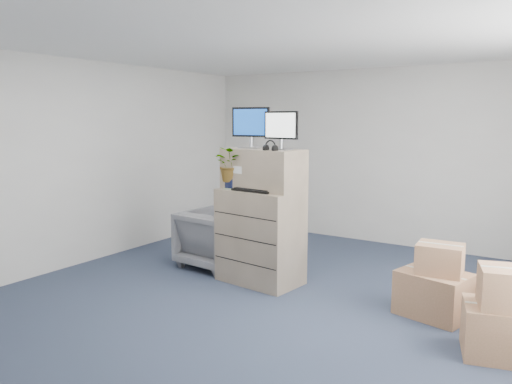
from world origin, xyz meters
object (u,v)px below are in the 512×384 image
(water_bottle, at_px, (270,177))
(filing_cabinet_lower, at_px, (260,236))
(monitor_left, at_px, (251,125))
(potted_plant, at_px, (231,169))
(monitor_right, at_px, (281,128))
(office_chair, at_px, (215,236))
(keyboard, at_px, (254,190))

(water_bottle, bearing_deg, filing_cabinet_lower, -139.92)
(monitor_left, bearing_deg, water_bottle, -10.21)
(potted_plant, bearing_deg, monitor_right, 11.40)
(filing_cabinet_lower, height_order, office_chair, filing_cabinet_lower)
(monitor_right, height_order, water_bottle, monitor_right)
(monitor_left, height_order, water_bottle, monitor_left)
(monitor_right, relative_size, office_chair, 0.53)
(filing_cabinet_lower, xyz_separation_m, keyboard, (0.00, -0.13, 0.59))
(filing_cabinet_lower, relative_size, monitor_left, 2.27)
(filing_cabinet_lower, bearing_deg, potted_plant, -158.05)
(keyboard, xyz_separation_m, office_chair, (-0.87, 0.36, -0.74))
(monitor_left, relative_size, monitor_right, 1.12)
(monitor_right, bearing_deg, potted_plant, -164.63)
(monitor_right, distance_m, office_chair, 1.87)
(monitor_right, bearing_deg, office_chair, 174.27)
(keyboard, distance_m, potted_plant, 0.42)
(water_bottle, distance_m, office_chair, 1.31)
(monitor_left, bearing_deg, potted_plant, -133.16)
(keyboard, xyz_separation_m, water_bottle, (0.09, 0.21, 0.14))
(keyboard, height_order, office_chair, keyboard)
(potted_plant, bearing_deg, filing_cabinet_lower, 15.24)
(filing_cabinet_lower, xyz_separation_m, office_chair, (-0.87, 0.22, -0.15))
(monitor_right, bearing_deg, filing_cabinet_lower, -169.98)
(keyboard, bearing_deg, filing_cabinet_lower, 95.41)
(monitor_left, xyz_separation_m, office_chair, (-0.67, 0.12, -1.50))
(water_bottle, distance_m, potted_plant, 0.48)
(potted_plant, xyz_separation_m, office_chair, (-0.51, 0.32, -0.96))
(monitor_right, height_order, keyboard, monitor_right)
(monitor_left, xyz_separation_m, monitor_right, (0.47, -0.07, -0.03))
(filing_cabinet_lower, relative_size, keyboard, 2.14)
(filing_cabinet_lower, bearing_deg, keyboard, -83.07)
(water_bottle, bearing_deg, office_chair, 171.18)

